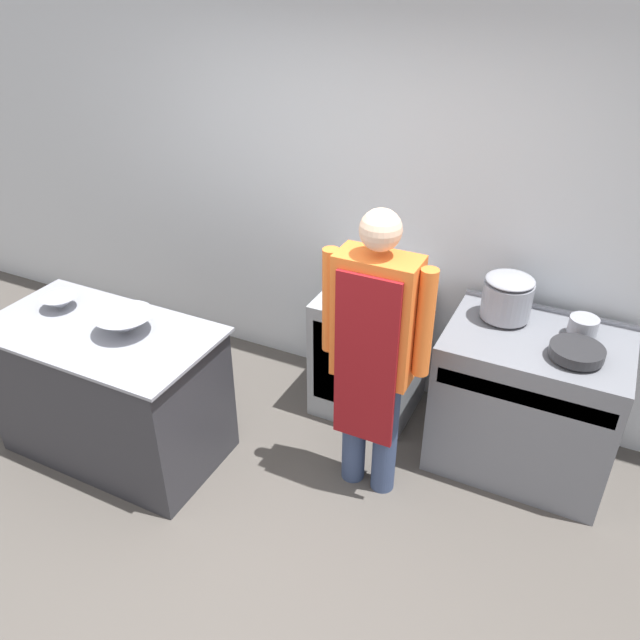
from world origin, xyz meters
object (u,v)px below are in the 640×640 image
person_cook (374,345)px  stock_pot (507,296)px  sauce_pot (583,326)px  fridge_unit (369,353)px  saute_pan (577,352)px  mixing_bowl (125,323)px  stove (526,402)px

person_cook → stock_pot: person_cook is taller
person_cook → sauce_pot: person_cook is taller
fridge_unit → saute_pan: size_ratio=3.00×
fridge_unit → stock_pot: bearing=2.3°
person_cook → mixing_bowl: 1.42m
stock_pot → sauce_pot: bearing=-0.0°
stove → stock_pot: 0.66m
fridge_unit → sauce_pot: 1.37m
person_cook → mixing_bowl: (-1.38, -0.36, -0.04)m
fridge_unit → saute_pan: (1.25, -0.22, 0.52)m
sauce_pot → stock_pot: bearing=180.0°
stock_pot → saute_pan: bearing=-30.4°
fridge_unit → mixing_bowl: mixing_bowl is taller
mixing_bowl → fridge_unit: bearing=44.1°
fridge_unit → stock_pot: 1.03m
fridge_unit → stove: bearing=-5.2°
mixing_bowl → sauce_pot: size_ratio=2.10×
person_cook → saute_pan: size_ratio=6.09×
stock_pot → sauce_pot: stock_pot is taller
stove → mixing_bowl: size_ratio=2.99×
mixing_bowl → sauce_pot: bearing=24.9°
mixing_bowl → saute_pan: size_ratio=1.18×
person_cook → saute_pan: person_cook is taller
fridge_unit → mixing_bowl: (-1.09, -1.06, 0.52)m
person_cook → mixing_bowl: bearing=-165.3°
stove → person_cook: (-0.76, -0.60, 0.54)m
mixing_bowl → sauce_pot: 2.58m
fridge_unit → mixing_bowl: 1.60m
person_cook → stock_pot: bearing=53.6°
fridge_unit → mixing_bowl: size_ratio=2.53×
stock_pot → stove: bearing=-29.2°
stove → sauce_pot: sauce_pot is taller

